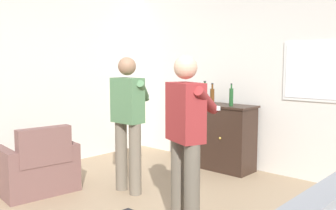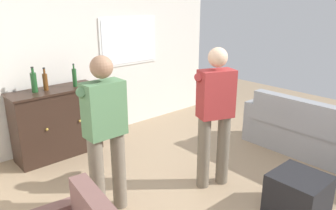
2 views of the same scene
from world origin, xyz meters
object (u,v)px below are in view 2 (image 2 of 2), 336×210
bottle_spirits_clear (34,82)px  person_standing_left (105,129)px  ottoman (298,194)px  bottle_liquor_amber (45,81)px  couch (326,139)px  bottle_wine_green (74,77)px  sideboard_cabinet (57,123)px  person_standing_right (215,112)px

bottle_spirits_clear → person_standing_left: (0.07, -1.66, -0.19)m
ottoman → person_standing_left: 2.13m
bottle_liquor_amber → bottle_spirits_clear: bearing=177.2°
couch → bottle_wine_green: bottle_wine_green is taller
bottle_spirits_clear → ottoman: bearing=-63.0°
sideboard_cabinet → bottle_spirits_clear: 0.68m
ottoman → person_standing_left: size_ratio=0.32×
bottle_wine_green → person_standing_right: person_standing_right is taller
ottoman → person_standing_left: bearing=137.4°
couch → ottoman: couch is taller
couch → bottle_liquor_amber: size_ratio=7.76×
bottle_liquor_amber → ottoman: size_ratio=0.59×
bottle_wine_green → person_standing_left: 1.66m
bottle_wine_green → bottle_liquor_amber: 0.40m
couch → bottle_wine_green: bearing=132.1°
couch → bottle_spirits_clear: bottle_spirits_clear is taller
sideboard_cabinet → ottoman: sideboard_cabinet is taller
bottle_spirits_clear → ottoman: size_ratio=0.64×
bottle_liquor_amber → sideboard_cabinet: bearing=-11.9°
person_standing_left → bottle_wine_green: bearing=73.3°
ottoman → couch: bearing=13.1°
person_standing_left → person_standing_right: bearing=-16.9°
bottle_wine_green → ottoman: (1.00, -2.93, -0.91)m
couch → ottoman: (-1.36, -0.32, -0.12)m
sideboard_cabinet → bottle_wine_green: bearing=-10.6°
person_standing_left → person_standing_right: size_ratio=1.00×
sideboard_cabinet → bottle_wine_green: bottle_wine_green is taller
sideboard_cabinet → ottoman: bearing=-66.5°
sideboard_cabinet → bottle_liquor_amber: (-0.09, 0.02, 0.62)m
person_standing_left → bottle_liquor_amber: bearing=87.1°
bottle_wine_green → bottle_spirits_clear: (-0.54, 0.08, 0.01)m
couch → bottle_liquor_amber: bearing=135.7°
couch → bottle_liquor_amber: 3.93m
couch → bottle_liquor_amber: bottle_liquor_amber is taller
bottle_spirits_clear → person_standing_right: size_ratio=0.20×
couch → person_standing_left: size_ratio=1.45×
bottle_wine_green → person_standing_right: bearing=-68.8°
bottle_liquor_amber → person_standing_left: person_standing_left is taller
bottle_wine_green → person_standing_left: (-0.47, -1.58, -0.18)m
sideboard_cabinet → bottle_spirits_clear: bearing=173.7°
couch → bottle_liquor_amber: (-2.76, 2.69, 0.77)m
bottle_wine_green → bottle_liquor_amber: (-0.39, 0.08, -0.01)m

